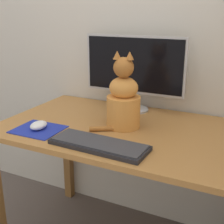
{
  "coord_description": "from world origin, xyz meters",
  "views": [
    {
      "loc": [
        0.56,
        -1.29,
        1.28
      ],
      "look_at": [
        -0.02,
        -0.12,
        0.85
      ],
      "focal_mm": 50.0,
      "sensor_mm": 36.0,
      "label": 1
    }
  ],
  "objects_px": {
    "keyboard": "(99,144)",
    "cat": "(123,100)",
    "monitor": "(134,69)",
    "computer_mouse_left": "(39,125)"
  },
  "relations": [
    {
      "from": "keyboard",
      "to": "cat",
      "type": "xyz_separation_m",
      "value": [
        -0.01,
        0.26,
        0.12
      ]
    },
    {
      "from": "monitor",
      "to": "cat",
      "type": "height_order",
      "value": "monitor"
    },
    {
      "from": "monitor",
      "to": "cat",
      "type": "relative_size",
      "value": 1.55
    },
    {
      "from": "cat",
      "to": "keyboard",
      "type": "bearing_deg",
      "value": -99.61
    },
    {
      "from": "monitor",
      "to": "computer_mouse_left",
      "type": "bearing_deg",
      "value": -121.14
    },
    {
      "from": "keyboard",
      "to": "computer_mouse_left",
      "type": "relative_size",
      "value": 4.44
    },
    {
      "from": "monitor",
      "to": "computer_mouse_left",
      "type": "relative_size",
      "value": 5.98
    },
    {
      "from": "monitor",
      "to": "keyboard",
      "type": "distance_m",
      "value": 0.57
    },
    {
      "from": "computer_mouse_left",
      "to": "cat",
      "type": "xyz_separation_m",
      "value": [
        0.34,
        0.21,
        0.11
      ]
    },
    {
      "from": "keyboard",
      "to": "cat",
      "type": "bearing_deg",
      "value": 93.32
    }
  ]
}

